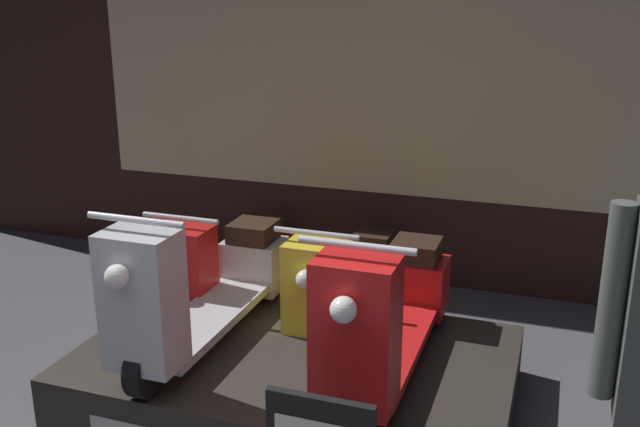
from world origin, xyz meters
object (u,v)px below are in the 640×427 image
at_px(scooter_display_right, 386,315).
at_px(scooter_display_left, 200,288).
at_px(scooter_backrow_1, 345,289).
at_px(scooter_backrow_0, 226,272).

bearing_deg(scooter_display_right, scooter_display_left, 180.00).
bearing_deg(scooter_display_left, scooter_display_right, 0.00).
relative_size(scooter_display_right, scooter_backrow_1, 1.00).
bearing_deg(scooter_backrow_0, scooter_backrow_1, 0.00).
height_order(scooter_display_right, scooter_backrow_0, scooter_display_right).
height_order(scooter_display_left, scooter_backrow_0, scooter_display_left).
relative_size(scooter_display_left, scooter_backrow_1, 1.00).
height_order(scooter_display_left, scooter_display_right, same).
bearing_deg(scooter_backrow_1, scooter_display_left, -120.81).
bearing_deg(scooter_display_right, scooter_backrow_0, 146.12).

